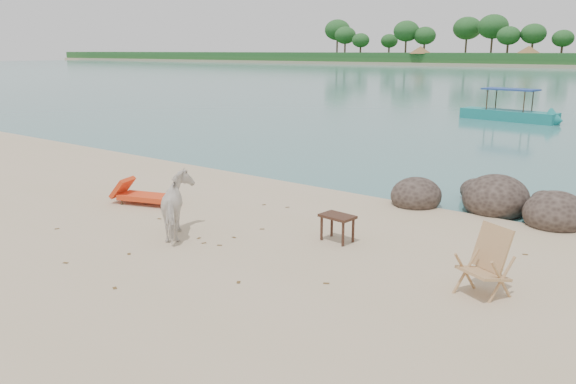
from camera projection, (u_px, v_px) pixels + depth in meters
The scene contains 7 objects.
boulders at pixel (512, 205), 12.94m from camera, with size 6.35×2.90×1.14m.
cow at pixel (179, 207), 11.29m from camera, with size 0.68×1.50×1.26m, color white.
side_table at pixel (337, 230), 11.03m from camera, with size 0.66×0.43×0.53m, color #371E16, non-canonical shape.
lounge_chair at pixel (147, 195), 13.71m from camera, with size 1.76×0.62×0.53m, color #DF451A, non-canonical shape.
deck_chair at pixel (484, 265), 8.54m from camera, with size 0.66×0.73×1.04m, color tan, non-canonical shape.
boat_near at pixel (510, 94), 30.43m from camera, with size 5.75×1.29×2.80m, color #187A78, non-canonical shape.
dead_leaves at pixel (237, 250), 10.66m from camera, with size 8.42×6.41×0.00m.
Camera 1 is at (6.54, -6.45, 3.69)m, focal length 35.00 mm.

